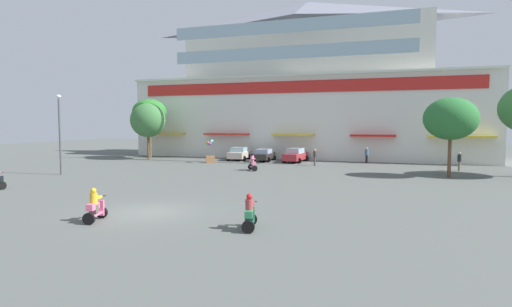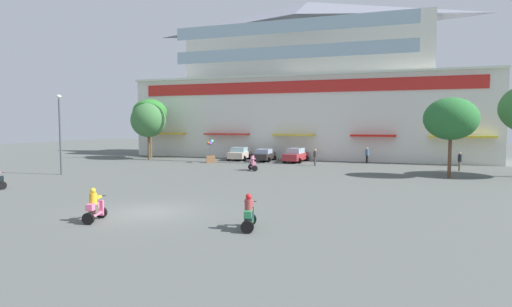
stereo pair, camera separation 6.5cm
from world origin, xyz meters
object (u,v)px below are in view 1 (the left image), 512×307
at_px(plaza_tree_2, 149,112).
at_px(scooter_rider_4, 250,214).
at_px(parked_car_0, 239,154).
at_px(parked_car_2, 295,155).
at_px(pedestrian_0, 367,154).
at_px(plaza_tree_1, 451,119).
at_px(scooter_rider_1, 95,207).
at_px(scooter_rider_3, 253,163).
at_px(pedestrian_2, 315,156).
at_px(parked_car_1, 264,155).
at_px(streetlamp_near, 60,128).
at_px(balloon_vendor_cart, 210,153).
at_px(plaza_tree_0, 148,120).
at_px(pedestrian_1, 459,160).

distance_m(plaza_tree_2, scooter_rider_4, 37.06).
bearing_deg(parked_car_0, parked_car_2, -2.27).
distance_m(parked_car_0, pedestrian_0, 14.30).
distance_m(plaza_tree_1, parked_car_2, 17.31).
height_order(scooter_rider_1, pedestrian_0, pedestrian_0).
bearing_deg(scooter_rider_3, scooter_rider_4, -70.77).
height_order(parked_car_2, pedestrian_2, pedestrian_2).
distance_m(parked_car_1, streetlamp_near, 21.21).
bearing_deg(pedestrian_0, balloon_vendor_cart, -162.77).
relative_size(scooter_rider_4, pedestrian_2, 0.90).
bearing_deg(streetlamp_near, parked_car_0, 62.41).
distance_m(pedestrian_0, balloon_vendor_cart, 16.75).
bearing_deg(parked_car_2, scooter_rider_4, -79.92).
bearing_deg(plaza_tree_0, plaza_tree_2, 117.95).
bearing_deg(scooter_rider_1, parked_car_1, 93.53).
height_order(plaza_tree_2, balloon_vendor_cart, plaza_tree_2).
distance_m(plaza_tree_2, pedestrian_1, 34.51).
height_order(plaza_tree_2, scooter_rider_1, plaza_tree_2).
distance_m(scooter_rider_3, balloon_vendor_cart, 8.56).
distance_m(plaza_tree_1, scooter_rider_1, 27.10).
bearing_deg(plaza_tree_1, pedestrian_0, 126.01).
xyz_separation_m(plaza_tree_0, plaza_tree_1, (31.71, -6.14, 0.03)).
bearing_deg(parked_car_1, scooter_rider_1, -86.47).
bearing_deg(scooter_rider_4, pedestrian_0, 85.49).
distance_m(plaza_tree_0, parked_car_2, 17.75).
xyz_separation_m(plaza_tree_1, scooter_rider_4, (-9.42, -20.34, -4.02)).
bearing_deg(parked_car_2, scooter_rider_3, -101.02).
distance_m(parked_car_0, pedestrian_2, 10.11).
xyz_separation_m(parked_car_0, scooter_rider_4, (11.90, -29.15, -0.13)).
bearing_deg(plaza_tree_2, parked_car_1, 1.28).
bearing_deg(parked_car_1, balloon_vendor_cart, -143.40).
relative_size(scooter_rider_3, balloon_vendor_cart, 0.62).
relative_size(parked_car_2, pedestrian_0, 2.69).
distance_m(parked_car_2, scooter_rider_4, 29.34).
bearing_deg(streetlamp_near, balloon_vendor_cart, 61.05).
bearing_deg(pedestrian_0, streetlamp_near, -141.94).
relative_size(scooter_rider_1, pedestrian_2, 0.89).
relative_size(parked_car_1, streetlamp_near, 0.60).
relative_size(parked_car_1, parked_car_2, 0.86).
xyz_separation_m(parked_car_2, scooter_rider_3, (-1.77, -9.09, -0.13)).
bearing_deg(pedestrian_0, parked_car_2, -171.31).
relative_size(plaza_tree_1, parked_car_0, 1.57).
bearing_deg(streetlamp_near, pedestrian_1, 23.56).
bearing_deg(pedestrian_2, plaza_tree_0, 177.96).
xyz_separation_m(plaza_tree_2, scooter_rider_3, (16.40, -8.59, -4.93)).
bearing_deg(scooter_rider_3, parked_car_0, 118.10).
bearing_deg(plaza_tree_2, parked_car_2, 1.58).
distance_m(plaza_tree_1, parked_car_0, 23.40).
distance_m(plaza_tree_0, balloon_vendor_cart, 9.48).
relative_size(plaza_tree_1, balloon_vendor_cart, 2.50).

